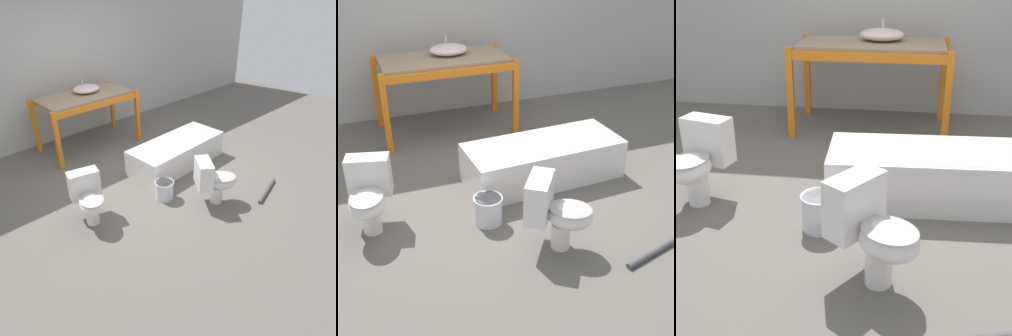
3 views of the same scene
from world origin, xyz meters
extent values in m
plane|color=#666059|center=(0.00, 0.00, 0.00)|extent=(12.00, 12.00, 0.00)
cube|color=orange|center=(-0.86, 1.00, 0.49)|extent=(0.07, 0.07, 0.98)
cube|color=orange|center=(0.78, 1.00, 0.49)|extent=(0.07, 0.07, 0.98)
cube|color=orange|center=(-0.86, 1.83, 0.49)|extent=(0.07, 0.07, 0.98)
cube|color=orange|center=(0.78, 1.83, 0.49)|extent=(0.07, 0.07, 0.98)
cube|color=orange|center=(-0.04, 1.00, 0.90)|extent=(1.64, 0.06, 0.09)
cube|color=orange|center=(-0.04, 1.83, 0.90)|extent=(1.64, 0.06, 0.09)
cube|color=#998466|center=(-0.04, 1.41, 0.96)|extent=(1.57, 0.76, 0.04)
ellipsoid|color=silver|center=(0.06, 1.51, 1.04)|extent=(0.49, 0.41, 0.13)
cylinder|color=silver|center=(0.06, 1.62, 1.15)|extent=(0.02, 0.02, 0.08)
cube|color=white|center=(0.62, -0.23, 0.22)|extent=(1.72, 0.77, 0.43)
cube|color=beige|center=(0.62, -0.23, 0.35)|extent=(1.63, 0.69, 0.18)
cylinder|color=white|center=(-1.25, -0.57, 0.12)|extent=(0.17, 0.17, 0.25)
ellipsoid|color=white|center=(-1.27, -0.64, 0.34)|extent=(0.40, 0.45, 0.21)
ellipsoid|color=beige|center=(-1.27, -0.64, 0.41)|extent=(0.38, 0.43, 0.03)
cube|color=white|center=(-1.20, -0.38, 0.48)|extent=(0.42, 0.28, 0.38)
cylinder|color=white|center=(0.27, -1.38, 0.12)|extent=(0.17, 0.17, 0.25)
ellipsoid|color=white|center=(0.32, -1.42, 0.34)|extent=(0.50, 0.48, 0.21)
ellipsoid|color=beige|center=(0.32, -1.42, 0.41)|extent=(0.47, 0.46, 0.03)
cube|color=white|center=(0.10, -1.26, 0.48)|extent=(0.38, 0.42, 0.38)
cylinder|color=silver|center=(-0.21, -0.81, 0.14)|extent=(0.26, 0.26, 0.27)
cylinder|color=silver|center=(-0.21, -0.81, 0.27)|extent=(0.28, 0.28, 0.02)
camera|label=1|loc=(-2.83, -3.66, 2.79)|focal=35.00mm
camera|label=2|loc=(-1.32, -4.27, 2.63)|focal=50.00mm
camera|label=3|loc=(0.39, -3.72, 1.87)|focal=50.00mm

